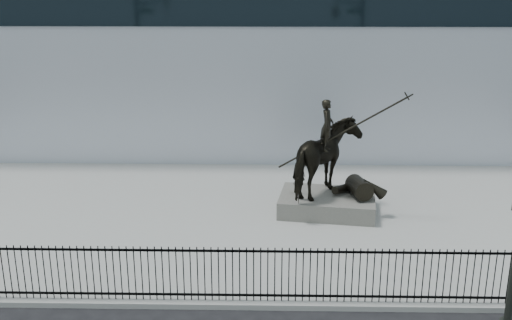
{
  "coord_description": "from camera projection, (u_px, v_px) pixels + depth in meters",
  "views": [
    {
      "loc": [
        1.23,
        -12.52,
        8.19
      ],
      "look_at": [
        0.84,
        6.0,
        2.51
      ],
      "focal_mm": 42.0,
      "sensor_mm": 36.0,
      "label": 1
    }
  ],
  "objects": [
    {
      "name": "building",
      "position": [
        246.0,
        48.0,
        32.19
      ],
      "size": [
        44.0,
        14.0,
        9.0
      ],
      "primitive_type": "cube",
      "color": "#B2B7C2",
      "rests_on": "ground"
    },
    {
      "name": "plaza",
      "position": [
        233.0,
        217.0,
        21.06
      ],
      "size": [
        30.0,
        12.0,
        0.15
      ],
      "primitive_type": "cube",
      "color": "#9B9B98",
      "rests_on": "ground"
    },
    {
      "name": "equestrian_statue",
      "position": [
        331.0,
        160.0,
        20.82
      ],
      "size": [
        4.23,
        2.94,
        3.62
      ],
      "rotation": [
        0.0,
        0.0,
        -0.15
      ],
      "color": "black",
      "rests_on": "statue_plinth"
    },
    {
      "name": "statue_plinth",
      "position": [
        327.0,
        203.0,
        21.3
      ],
      "size": [
        3.64,
        2.76,
        0.62
      ],
      "primitive_type": "cube",
      "rotation": [
        0.0,
        0.0,
        -0.15
      ],
      "color": "#5E5B56",
      "rests_on": "plaza"
    },
    {
      "name": "picket_fence",
      "position": [
        219.0,
        274.0,
        15.32
      ],
      "size": [
        22.1,
        0.1,
        1.5
      ],
      "color": "black",
      "rests_on": "plaza"
    }
  ]
}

